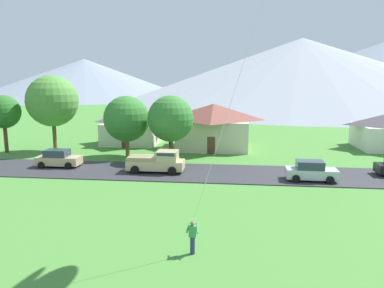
% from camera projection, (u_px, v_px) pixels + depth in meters
% --- Properties ---
extents(road_strip, '(160.00, 6.93, 0.08)m').
position_uv_depth(road_strip, '(192.00, 172.00, 33.90)').
color(road_strip, '#2D2D33').
rests_on(road_strip, ground).
extents(mountain_far_east_ridge, '(131.65, 131.65, 22.99)m').
position_uv_depth(mountain_far_east_ridge, '(301.00, 72.00, 128.66)').
color(mountain_far_east_ridge, '#8E939E').
rests_on(mountain_far_east_ridge, ground).
extents(mountain_far_west_ridge, '(133.62, 133.62, 23.56)m').
position_uv_depth(mountain_far_west_ridge, '(381.00, 72.00, 149.29)').
color(mountain_far_west_ridge, slate).
rests_on(mountain_far_west_ridge, ground).
extents(mountain_east_ridge, '(102.29, 102.29, 18.58)m').
position_uv_depth(mountain_east_ridge, '(85.00, 79.00, 175.57)').
color(mountain_east_ridge, gray).
rests_on(mountain_east_ridge, ground).
extents(house_leftmost, '(7.59, 7.69, 4.46)m').
position_uv_depth(house_leftmost, '(132.00, 126.00, 49.58)').
color(house_leftmost, beige).
rests_on(house_leftmost, ground).
extents(house_right_center, '(9.20, 8.42, 5.57)m').
position_uv_depth(house_right_center, '(213.00, 125.00, 46.01)').
color(house_right_center, beige).
rests_on(house_right_center, ground).
extents(tree_near_left, '(4.87, 4.87, 6.90)m').
position_uv_depth(tree_near_left, '(171.00, 119.00, 38.60)').
color(tree_near_left, '#4C3823').
rests_on(tree_near_left, ground).
extents(tree_left_of_center, '(5.07, 5.07, 6.78)m').
position_uv_depth(tree_left_of_center, '(127.00, 119.00, 40.50)').
color(tree_left_of_center, brown).
rests_on(tree_left_of_center, ground).
extents(tree_center, '(3.87, 3.87, 6.76)m').
position_uv_depth(tree_center, '(4.00, 112.00, 42.75)').
color(tree_center, brown).
rests_on(tree_center, ground).
extents(tree_right_of_center, '(6.01, 6.01, 9.05)m').
position_uv_depth(tree_right_of_center, '(52.00, 101.00, 43.08)').
color(tree_right_of_center, brown).
rests_on(tree_right_of_center, ground).
extents(parked_car_tan_west_end, '(4.24, 2.15, 1.68)m').
position_uv_depth(parked_car_tan_west_end, '(58.00, 159.00, 35.99)').
color(parked_car_tan_west_end, tan).
rests_on(parked_car_tan_west_end, road_strip).
extents(parked_car_silver_east_end, '(4.26, 2.19, 1.68)m').
position_uv_depth(parked_car_silver_east_end, '(311.00, 171.00, 30.99)').
color(parked_car_silver_east_end, '#B7BCC1').
rests_on(parked_car_silver_east_end, road_strip).
extents(pickup_truck_sand_west_side, '(5.20, 2.33, 1.99)m').
position_uv_depth(pickup_truck_sand_west_side, '(157.00, 161.00, 33.84)').
color(pickup_truck_sand_west_side, '#C6B284').
rests_on(pickup_truck_sand_west_side, road_strip).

